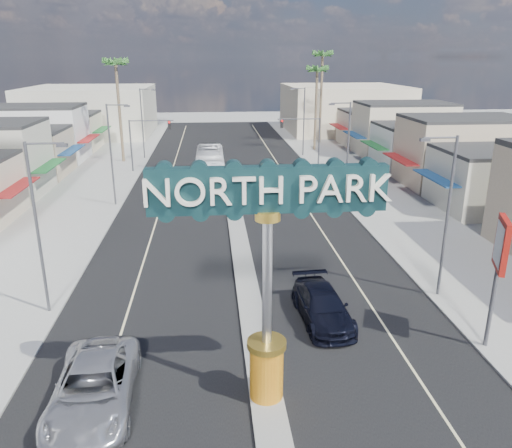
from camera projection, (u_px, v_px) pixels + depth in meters
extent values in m
plane|color=gray|center=(233.00, 203.00, 46.06)|extent=(160.00, 160.00, 0.00)
cube|color=black|center=(233.00, 202.00, 46.06)|extent=(20.00, 120.00, 0.01)
cube|color=gray|center=(245.00, 272.00, 30.93)|extent=(1.30, 30.00, 0.16)
cube|color=gray|center=(77.00, 206.00, 44.82)|extent=(8.00, 120.00, 0.12)
cube|color=gray|center=(380.00, 198.00, 47.26)|extent=(8.00, 120.00, 0.12)
cube|color=beige|center=(11.00, 150.00, 55.29)|extent=(12.00, 42.00, 6.00)
cube|color=#B7B29E|center=(428.00, 143.00, 59.46)|extent=(12.00, 42.00, 6.00)
cube|color=#B7B29E|center=(92.00, 111.00, 85.36)|extent=(20.00, 20.00, 8.00)
cube|color=beige|center=(343.00, 109.00, 89.18)|extent=(20.00, 20.00, 8.00)
cylinder|color=#CB660F|center=(266.00, 371.00, 19.22)|extent=(1.30, 1.30, 2.20)
cylinder|color=gold|center=(267.00, 344.00, 18.84)|extent=(1.50, 1.50, 0.25)
cylinder|color=#B7B7BC|center=(267.00, 283.00, 18.03)|extent=(0.36, 0.36, 4.80)
cylinder|color=gold|center=(268.00, 215.00, 17.21)|extent=(0.90, 0.90, 0.35)
cube|color=black|center=(268.00, 189.00, 16.92)|extent=(8.20, 0.50, 1.60)
cylinder|color=#47474C|center=(131.00, 146.00, 57.37)|extent=(0.18, 0.18, 6.00)
cylinder|color=#47474C|center=(151.00, 121.00, 56.66)|extent=(5.00, 0.12, 0.12)
cube|color=black|center=(169.00, 125.00, 56.99)|extent=(0.32, 0.32, 1.00)
sphere|color=red|center=(169.00, 122.00, 56.72)|extent=(0.22, 0.22, 0.22)
cylinder|color=#47474C|center=(319.00, 144.00, 59.28)|extent=(0.18, 0.18, 6.00)
cylinder|color=#47474C|center=(299.00, 119.00, 58.14)|extent=(5.00, 0.12, 0.12)
cube|color=black|center=(282.00, 124.00, 58.12)|extent=(0.32, 0.32, 1.00)
sphere|color=red|center=(282.00, 121.00, 57.85)|extent=(0.22, 0.22, 0.22)
cylinder|color=#47474C|center=(38.00, 232.00, 24.83)|extent=(0.16, 0.16, 9.00)
cylinder|color=#47474C|center=(44.00, 143.00, 23.50)|extent=(1.80, 0.10, 0.10)
cube|color=#47474C|center=(62.00, 145.00, 23.60)|extent=(0.50, 0.22, 0.15)
cylinder|color=#47474C|center=(111.00, 156.00, 43.71)|extent=(0.16, 0.16, 9.00)
cylinder|color=#47474C|center=(117.00, 105.00, 42.38)|extent=(1.80, 0.10, 0.10)
cube|color=#47474C|center=(127.00, 106.00, 42.49)|extent=(0.50, 0.22, 0.15)
cylinder|color=#47474C|center=(142.00, 124.00, 64.47)|extent=(0.16, 0.16, 9.00)
cylinder|color=#47474C|center=(147.00, 89.00, 63.15)|extent=(1.80, 0.10, 0.10)
cube|color=#47474C|center=(153.00, 90.00, 63.25)|extent=(0.50, 0.22, 0.15)
cylinder|color=#47474C|center=(447.00, 220.00, 26.67)|extent=(0.16, 0.16, 9.00)
cylinder|color=#47474C|center=(440.00, 138.00, 25.19)|extent=(1.80, 0.10, 0.10)
cube|color=#47474C|center=(425.00, 140.00, 25.15)|extent=(0.50, 0.22, 0.15)
cylinder|color=#47474C|center=(348.00, 152.00, 45.55)|extent=(0.16, 0.16, 9.00)
cylinder|color=#47474C|center=(341.00, 103.00, 44.07)|extent=(1.80, 0.10, 0.10)
cube|color=#47474C|center=(332.00, 104.00, 44.03)|extent=(0.50, 0.22, 0.15)
cylinder|color=#47474C|center=(304.00, 122.00, 66.32)|extent=(0.16, 0.16, 9.00)
cylinder|color=#47474C|center=(298.00, 88.00, 64.84)|extent=(1.80, 0.10, 0.10)
cube|color=#47474C|center=(292.00, 89.00, 64.80)|extent=(0.50, 0.22, 0.15)
cylinder|color=brown|center=(120.00, 114.00, 61.90)|extent=(0.36, 0.36, 12.00)
cylinder|color=brown|center=(316.00, 112.00, 69.98)|extent=(0.36, 0.36, 11.00)
cylinder|color=brown|center=(321.00, 101.00, 75.50)|extent=(0.36, 0.36, 13.00)
imported|color=silver|center=(94.00, 387.00, 18.88)|extent=(3.18, 6.54, 1.79)
imported|color=black|center=(322.00, 306.00, 25.23)|extent=(2.63, 5.74, 1.63)
imported|color=white|center=(321.00, 183.00, 49.88)|extent=(1.97, 4.96, 1.60)
imported|color=white|center=(210.00, 167.00, 52.90)|extent=(2.94, 12.31, 3.42)
cylinder|color=#47474C|center=(491.00, 308.00, 22.46)|extent=(0.19, 0.19, 3.84)
cube|color=maroon|center=(502.00, 244.00, 21.48)|extent=(0.91, 1.88, 2.30)
cube|color=white|center=(498.00, 244.00, 21.52)|extent=(0.57, 1.44, 1.82)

